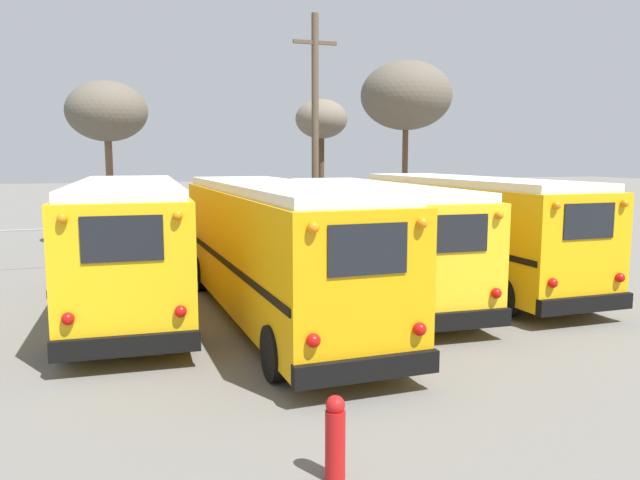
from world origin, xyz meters
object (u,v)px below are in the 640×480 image
at_px(school_bus_1, 275,247).
at_px(school_bus_3, 467,227).
at_px(school_bus_2, 369,234).
at_px(fire_hydrant, 335,438).
at_px(bare_tree_1, 107,112).
at_px(utility_pole, 315,129).
at_px(school_bus_0, 129,242).
at_px(bare_tree_0, 406,96).
at_px(bare_tree_2, 321,121).

distance_m(school_bus_1, school_bus_3, 6.67).
bearing_deg(school_bus_3, school_bus_2, -177.47).
relative_size(school_bus_1, fire_hydrant, 10.10).
bearing_deg(bare_tree_1, school_bus_1, -75.43).
bearing_deg(school_bus_2, bare_tree_1, 119.71).
relative_size(school_bus_2, utility_pole, 1.09).
distance_m(school_bus_1, school_bus_2, 3.72).
bearing_deg(school_bus_2, school_bus_3, 2.53).
distance_m(school_bus_0, fire_hydrant, 9.45).
xyz_separation_m(school_bus_1, school_bus_2, (3.16, 1.97, -0.08)).
bearing_deg(school_bus_1, utility_pole, 67.49).
xyz_separation_m(school_bus_2, bare_tree_0, (6.07, 10.27, 4.81)).
xyz_separation_m(bare_tree_1, fire_hydrant, (2.45, -21.02, -5.04)).
bearing_deg(school_bus_3, fire_hydrant, -128.63).
distance_m(school_bus_3, fire_hydrant, 12.02).
bearing_deg(school_bus_3, bare_tree_0, 73.97).
height_order(utility_pole, bare_tree_0, utility_pole).
xyz_separation_m(bare_tree_0, bare_tree_2, (-2.24, 5.33, -0.85)).
height_order(bare_tree_0, bare_tree_1, bare_tree_0).
distance_m(school_bus_0, bare_tree_2, 19.06).
bearing_deg(bare_tree_2, bare_tree_0, -67.20).
height_order(school_bus_0, utility_pole, utility_pole).
relative_size(utility_pole, bare_tree_1, 1.37).
bearing_deg(fire_hydrant, school_bus_1, 81.04).
distance_m(utility_pole, fire_hydrant, 19.15).
bearing_deg(fire_hydrant, bare_tree_1, 96.63).
relative_size(school_bus_2, bare_tree_0, 1.27).
bearing_deg(bare_tree_0, bare_tree_2, 112.80).
height_order(utility_pole, bare_tree_1, utility_pole).
relative_size(bare_tree_2, fire_hydrant, 6.50).
bearing_deg(bare_tree_1, school_bus_2, -60.29).
distance_m(school_bus_1, bare_tree_2, 19.31).
xyz_separation_m(school_bus_1, fire_hydrant, (-1.14, -7.23, -1.20)).
xyz_separation_m(school_bus_1, bare_tree_0, (9.23, 12.24, 4.74)).
height_order(school_bus_3, bare_tree_0, bare_tree_0).
height_order(school_bus_2, fire_hydrant, school_bus_2).
distance_m(school_bus_3, bare_tree_1, 15.79).
distance_m(school_bus_2, bare_tree_2, 16.55).
bearing_deg(bare_tree_1, fire_hydrant, -83.37).
bearing_deg(fire_hydrant, school_bus_0, 102.46).
height_order(school_bus_1, utility_pole, utility_pole).
relative_size(school_bus_3, bare_tree_1, 1.45).
relative_size(school_bus_0, fire_hydrant, 9.20).
bearing_deg(bare_tree_0, school_bus_0, -140.23).
relative_size(school_bus_1, school_bus_3, 1.06).
bearing_deg(bare_tree_0, utility_pole, -161.18).
height_order(school_bus_3, utility_pole, utility_pole).
distance_m(bare_tree_0, fire_hydrant, 22.85).
height_order(bare_tree_1, fire_hydrant, bare_tree_1).
bearing_deg(utility_pole, school_bus_1, -112.51).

